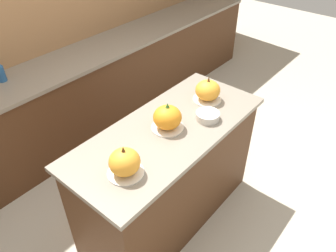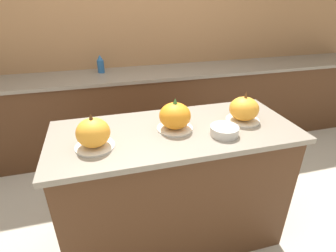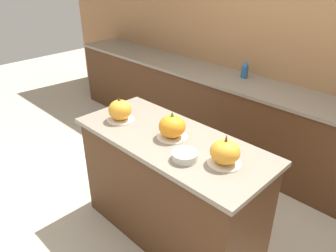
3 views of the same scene
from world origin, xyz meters
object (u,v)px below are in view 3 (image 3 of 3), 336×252
Objects in this scene: pumpkin_cake_right at (225,152)px; mixing_bowl at (185,156)px; pumpkin_cake_left at (120,110)px; pumpkin_cake_center at (173,127)px; bottle_tall at (245,70)px.

pumpkin_cake_right is 0.26m from mixing_bowl.
mixing_bowl is (0.76, -0.06, -0.06)m from pumpkin_cake_left.
pumpkin_cake_center is 1.17× the size of bottle_tall.
pumpkin_cake_left is 0.97m from pumpkin_cake_right.
pumpkin_cake_center is (0.50, 0.09, 0.00)m from pumpkin_cake_left.
bottle_tall is 1.82m from mixing_bowl.
pumpkin_cake_right is (0.97, 0.08, -0.00)m from pumpkin_cake_left.
pumpkin_cake_right is at bearing -60.90° from bottle_tall.
pumpkin_cake_left is 1.29× the size of mixing_bowl.
pumpkin_cake_right is at bearing -0.90° from pumpkin_cake_center.
pumpkin_cake_left is at bearing -93.68° from bottle_tall.
bottle_tall is (-0.86, 1.55, -0.01)m from pumpkin_cake_right.
pumpkin_cake_center is 0.31m from mixing_bowl.
bottle_tall is at bearing 111.06° from mixing_bowl.
pumpkin_cake_right is at bearing 35.17° from mixing_bowl.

